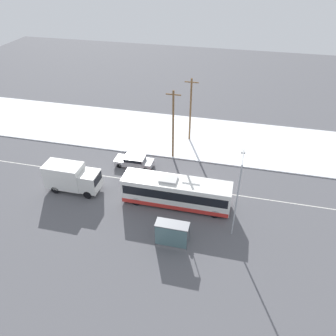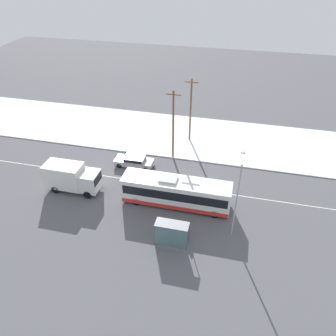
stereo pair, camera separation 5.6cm
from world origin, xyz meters
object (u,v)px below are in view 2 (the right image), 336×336
at_px(city_bus, 176,192).
at_px(sedan_car, 134,161).
at_px(streetlamp, 238,189).
at_px(utility_pole_snowlot, 191,109).
at_px(bus_shelter, 171,232).
at_px(utility_pole_roadside, 173,124).
at_px(box_truck, 71,177).
at_px(pedestrian_at_stop, 185,227).

xyz_separation_m(city_bus, sedan_car, (-6.53, 5.78, -0.83)).
height_order(streetlamp, utility_pole_snowlot, utility_pole_snowlot).
xyz_separation_m(bus_shelter, utility_pole_snowlot, (-1.89, 19.58, 2.94)).
height_order(bus_shelter, utility_pole_roadside, utility_pole_roadside).
bearing_deg(city_bus, utility_pole_snowlot, 94.51).
distance_m(utility_pole_roadside, utility_pole_snowlot, 5.09).
height_order(box_truck, bus_shelter, box_truck).
bearing_deg(bus_shelter, streetlamp, 31.41).
height_order(city_bus, bus_shelter, city_bus).
bearing_deg(city_bus, box_truck, -178.64).
bearing_deg(pedestrian_at_stop, city_bus, 113.24).
relative_size(box_truck, pedestrian_at_stop, 3.65).
height_order(pedestrian_at_stop, utility_pole_snowlot, utility_pole_snowlot).
distance_m(city_bus, box_truck, 11.77).
bearing_deg(bus_shelter, utility_pole_snowlot, 95.52).
distance_m(sedan_car, utility_pole_roadside, 6.55).
height_order(city_bus, utility_pole_roadside, utility_pole_roadside).
bearing_deg(streetlamp, box_truck, 172.91).
bearing_deg(pedestrian_at_stop, utility_pole_roadside, 107.60).
bearing_deg(pedestrian_at_stop, bus_shelter, -122.58).
bearing_deg(sedan_car, box_truck, 49.17).
bearing_deg(city_bus, streetlamp, -22.30).
xyz_separation_m(city_bus, utility_pole_snowlot, (-1.09, 13.85, 3.04)).
relative_size(pedestrian_at_stop, streetlamp, 0.21).
bearing_deg(city_bus, bus_shelter, -82.03).
xyz_separation_m(city_bus, box_truck, (-11.77, -0.28, 0.16)).
relative_size(sedan_car, streetlamp, 0.59).
bearing_deg(pedestrian_at_stop, box_truck, 163.96).
xyz_separation_m(sedan_car, bus_shelter, (7.34, -11.51, 0.92)).
relative_size(bus_shelter, streetlamp, 0.38).
bearing_deg(pedestrian_at_stop, streetlamp, 21.33).
relative_size(sedan_car, pedestrian_at_stop, 2.85).
relative_size(box_truck, utility_pole_roadside, 0.67).
bearing_deg(utility_pole_snowlot, pedestrian_at_stop, -80.91).
distance_m(pedestrian_at_stop, utility_pole_snowlot, 18.61).
relative_size(streetlamp, utility_pole_roadside, 0.89).
xyz_separation_m(box_truck, utility_pole_roadside, (9.41, 9.20, 2.97)).
distance_m(sedan_car, streetlamp, 15.70).
distance_m(city_bus, pedestrian_at_stop, 4.58).
height_order(utility_pole_roadside, utility_pole_snowlot, utility_pole_roadside).
distance_m(city_bus, streetlamp, 7.44).
bearing_deg(bus_shelter, sedan_car, 122.50).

